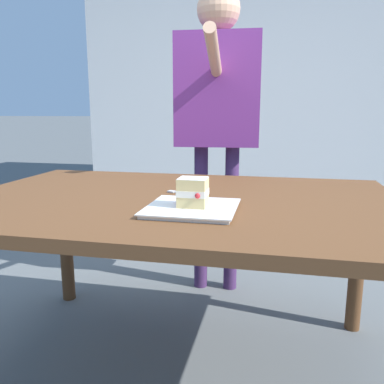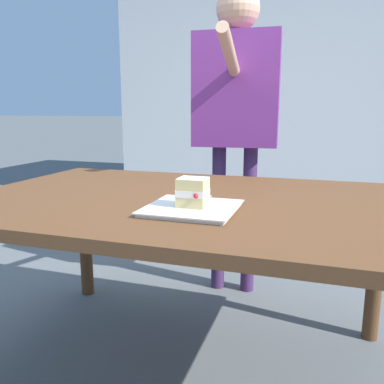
# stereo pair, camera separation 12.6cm
# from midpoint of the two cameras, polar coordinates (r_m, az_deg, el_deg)

# --- Properties ---
(ground_plane) EXTENTS (160.00, 160.00, 0.00)m
(ground_plane) POSITION_cam_midpoint_polar(r_m,az_deg,el_deg) (1.79, -4.32, -24.24)
(ground_plane) COLOR #5C6061
(patio_table) EXTENTS (1.64, 1.10, 0.73)m
(patio_table) POSITION_cam_midpoint_polar(r_m,az_deg,el_deg) (1.50, -4.70, -3.65)
(patio_table) COLOR brown
(patio_table) RESTS_ON ground
(dessert_plate) EXTENTS (0.29, 0.29, 0.02)m
(dessert_plate) POSITION_cam_midpoint_polar(r_m,az_deg,el_deg) (1.28, -2.84, -2.41)
(dessert_plate) COLOR white
(dessert_plate) RESTS_ON patio_table
(cake_slice) EXTENTS (0.09, 0.09, 0.09)m
(cake_slice) POSITION_cam_midpoint_polar(r_m,az_deg,el_deg) (1.26, -2.74, -0.06)
(cake_slice) COLOR #E0C17A
(cake_slice) RESTS_ON dessert_plate
(dessert_fork) EXTENTS (0.16, 0.07, 0.01)m
(dessert_fork) POSITION_cam_midpoint_polar(r_m,az_deg,el_deg) (1.54, -3.55, -0.18)
(dessert_fork) COLOR silver
(dessert_fork) RESTS_ON patio_table
(diner_person) EXTENTS (0.48, 0.61, 1.69)m
(diner_person) POSITION_cam_midpoint_polar(r_m,az_deg,el_deg) (2.23, 2.03, 13.68)
(diner_person) COLOR #452855
(diner_person) RESTS_ON ground
(parked_car_far) EXTENTS (2.32, 4.03, 1.62)m
(parked_car_far) POSITION_cam_midpoint_polar(r_m,az_deg,el_deg) (17.78, 9.77, 10.76)
(parked_car_far) COLOR black
(parked_car_far) RESTS_ON ground
(parked_car_extra) EXTENTS (3.67, 4.19, 1.59)m
(parked_car_extra) POSITION_cam_midpoint_polar(r_m,az_deg,el_deg) (20.72, 21.65, 10.19)
(parked_car_extra) COLOR beige
(parked_car_extra) RESTS_ON ground
(patio_building) EXTENTS (3.67, 2.52, 3.05)m
(patio_building) POSITION_cam_midpoint_polar(r_m,az_deg,el_deg) (5.42, 9.55, 16.49)
(patio_building) COLOR silver
(patio_building) RESTS_ON ground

